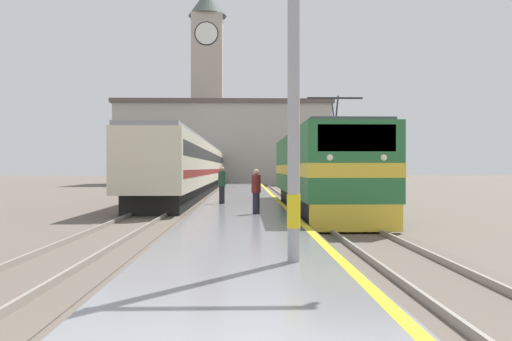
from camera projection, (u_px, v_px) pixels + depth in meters
ground_plane at (244, 197)px, 33.90m from camera, size 200.00×200.00×0.00m
platform at (244, 199)px, 28.91m from camera, size 3.86×140.00×0.31m
rail_track_near at (301, 202)px, 28.99m from camera, size 2.83×140.00×0.16m
rail_track_far at (177, 202)px, 28.81m from camera, size 2.83×140.00×0.16m
locomotive_train at (320, 171)px, 21.74m from camera, size 2.92×14.33×4.57m
passenger_train at (200, 167)px, 43.84m from camera, size 2.92×49.14×3.83m
catenary_mast at (302, 60)px, 8.87m from camera, size 2.74×0.24×7.04m
person_on_platform at (222, 184)px, 23.39m from camera, size 0.34×0.34×1.73m
second_waiting_passenger at (256, 191)px, 18.11m from camera, size 0.34×0.34×1.63m
clock_tower at (208, 79)px, 71.05m from camera, size 5.39×5.39×27.51m
station_building at (224, 144)px, 62.25m from camera, size 25.89×10.46×10.01m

